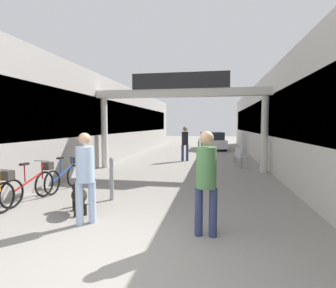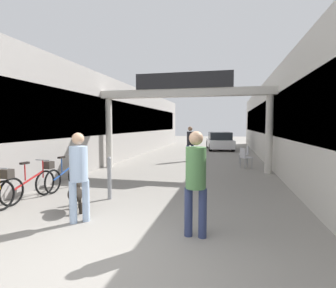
{
  "view_description": "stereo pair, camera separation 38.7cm",
  "coord_description": "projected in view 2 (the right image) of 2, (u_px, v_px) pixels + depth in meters",
  "views": [
    {
      "loc": [
        1.4,
        -3.19,
        1.89
      ],
      "look_at": [
        0.0,
        4.7,
        1.3
      ],
      "focal_mm": 28.0,
      "sensor_mm": 36.0,
      "label": 1
    },
    {
      "loc": [
        1.77,
        -3.11,
        1.89
      ],
      "look_at": [
        0.0,
        4.7,
        1.3
      ],
      "focal_mm": 28.0,
      "sensor_mm": 36.0,
      "label": 2
    }
  ],
  "objects": [
    {
      "name": "bicycle_blue_third",
      "position": [
        67.0,
        174.0,
        7.78
      ],
      "size": [
        0.46,
        1.69,
        0.98
      ],
      "color": "black",
      "rests_on": "ground_plane"
    },
    {
      "name": "arcade_sign_gateway",
      "position": [
        184.0,
        102.0,
        10.73
      ],
      "size": [
        7.4,
        0.47,
        3.99
      ],
      "color": "beige",
      "rests_on": "ground_plane"
    },
    {
      "name": "pedestrian_with_dog",
      "position": [
        79.0,
        171.0,
        5.02
      ],
      "size": [
        0.48,
        0.48,
        1.74
      ],
      "color": "#A5BFE0",
      "rests_on": "ground_plane"
    },
    {
      "name": "dog_on_leash",
      "position": [
        75.0,
        193.0,
        5.78
      ],
      "size": [
        0.69,
        0.84,
        0.6
      ],
      "color": "black",
      "rests_on": "ground_plane"
    },
    {
      "name": "storefront_left",
      "position": [
        107.0,
        122.0,
        15.23
      ],
      "size": [
        3.0,
        26.0,
        4.11
      ],
      "color": "#9E9993",
      "rests_on": "ground_plane"
    },
    {
      "name": "ground_plane",
      "position": [
        91.0,
        264.0,
        3.56
      ],
      "size": [
        80.0,
        80.0,
        0.0
      ],
      "primitive_type": "plane",
      "color": "gray"
    },
    {
      "name": "pedestrian_companion",
      "position": [
        196.0,
        176.0,
        4.36
      ],
      "size": [
        0.39,
        0.36,
        1.79
      ],
      "color": "navy",
      "rests_on": "ground_plane"
    },
    {
      "name": "parked_car_white",
      "position": [
        220.0,
        141.0,
        19.92
      ],
      "size": [
        2.28,
        4.2,
        1.33
      ],
      "color": "silver",
      "rests_on": "ground_plane"
    },
    {
      "name": "bollard_post_metal",
      "position": [
        109.0,
        178.0,
        6.64
      ],
      "size": [
        0.1,
        0.1,
        1.08
      ],
      "color": "gray",
      "rests_on": "ground_plane"
    },
    {
      "name": "storefront_right",
      "position": [
        296.0,
        121.0,
        12.98
      ],
      "size": [
        3.0,
        26.0,
        4.11
      ],
      "color": "beige",
      "rests_on": "ground_plane"
    },
    {
      "name": "bicycle_red_second",
      "position": [
        33.0,
        182.0,
        6.65
      ],
      "size": [
        0.46,
        1.69,
        0.98
      ],
      "color": "black",
      "rests_on": "ground_plane"
    },
    {
      "name": "pedestrian_carrying_crate",
      "position": [
        190.0,
        141.0,
        13.55
      ],
      "size": [
        0.4,
        0.4,
        1.8
      ],
      "color": "navy",
      "rests_on": "ground_plane"
    },
    {
      "name": "cafe_chair_aluminium_farther",
      "position": [
        245.0,
        153.0,
        12.55
      ],
      "size": [
        0.43,
        0.43,
        0.89
      ],
      "color": "gray",
      "rests_on": "ground_plane"
    },
    {
      "name": "cafe_chair_aluminium_nearer",
      "position": [
        245.0,
        156.0,
        11.33
      ],
      "size": [
        0.54,
        0.54,
        0.89
      ],
      "color": "gray",
      "rests_on": "ground_plane"
    }
  ]
}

